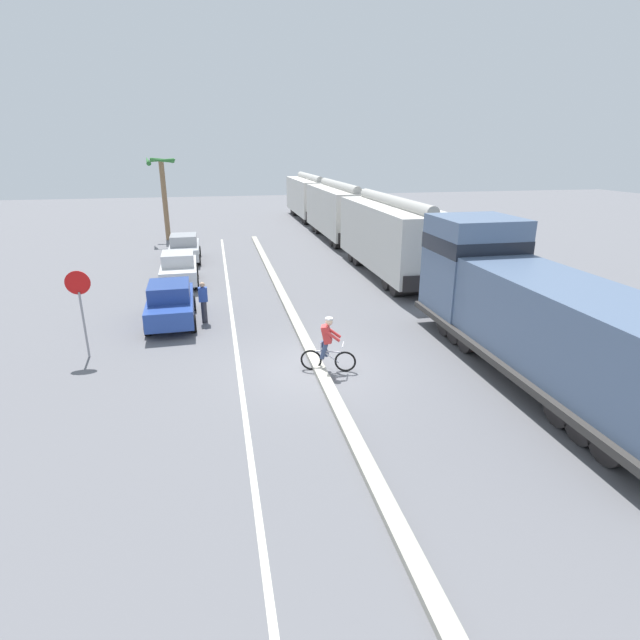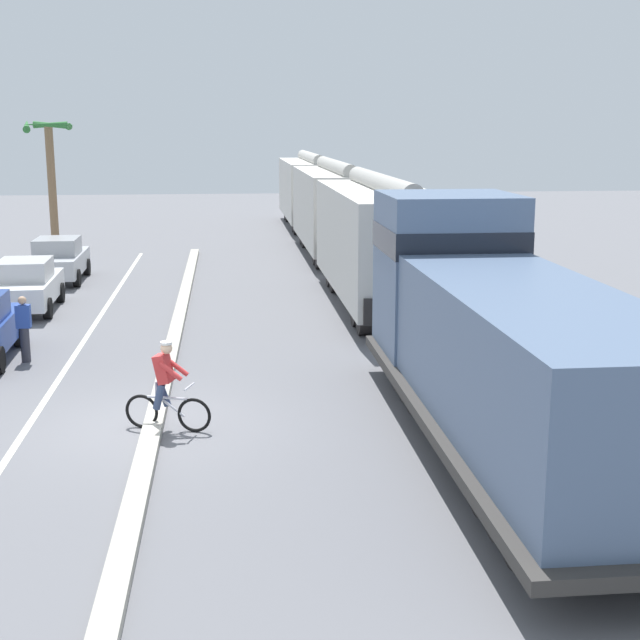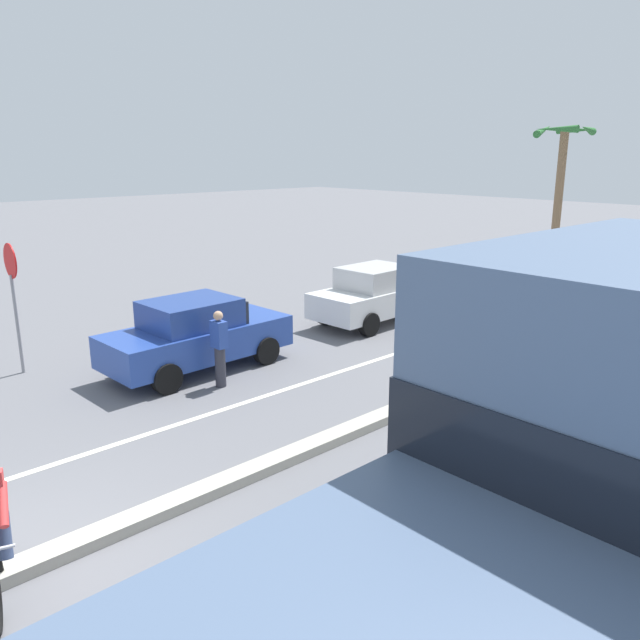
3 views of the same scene
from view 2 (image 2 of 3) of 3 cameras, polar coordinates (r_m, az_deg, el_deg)
The scene contains 12 objects.
ground_plane at distance 17.40m, azimuth -10.56°, elevation -6.70°, with size 120.00×120.00×0.00m, color slate.
median_curb at distance 23.13m, azimuth -9.44°, elevation -1.69°, with size 0.36×36.00×0.16m, color #B2AD9E.
lane_stripe at distance 23.42m, azimuth -15.31°, elevation -1.98°, with size 0.14×36.00×0.01m, color silver.
locomotive at distance 16.30m, azimuth 11.08°, elevation -1.44°, with size 3.10×11.61×4.20m.
hopper_car_lead at distance 27.92m, azimuth 3.85°, elevation 5.01°, with size 2.90×10.60×4.18m.
hopper_car_middle at distance 39.33m, azimuth 0.96°, elevation 7.15°, with size 2.90×10.60×4.18m.
hopper_car_trailing at distance 50.83m, azimuth -0.63°, elevation 8.32°, with size 2.90×10.60×4.18m.
parked_car_white at distance 28.88m, azimuth -18.30°, elevation 2.13°, with size 1.95×4.26×1.62m.
parked_car_silver at distance 34.13m, azimuth -16.38°, elevation 3.73°, with size 1.88×4.22×1.62m.
cyclist at distance 16.91m, azimuth -9.83°, elevation -4.33°, with size 1.64×0.68×1.71m.
palm_tree_near at distance 41.90m, azimuth -16.86°, elevation 9.92°, with size 2.43×2.26×6.02m.
pedestrian_by_cars at distance 22.63m, azimuth -18.41°, elevation -0.48°, with size 0.34×0.22×1.62m.
Camera 2 is at (1.46, -16.41, 5.60)m, focal length 50.00 mm.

